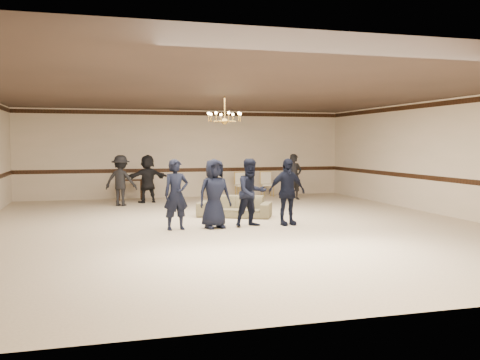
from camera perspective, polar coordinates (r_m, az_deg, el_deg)
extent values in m
cube|color=beige|center=(12.87, -0.58, -4.89)|extent=(12.00, 14.00, 0.01)
cube|color=#35251D|center=(12.78, -0.59, 9.43)|extent=(12.00, 14.00, 0.01)
cube|color=beige|center=(19.57, -5.85, 2.84)|extent=(12.00, 0.01, 3.20)
cube|color=beige|center=(6.23, 16.13, 0.25)|extent=(12.00, 0.01, 3.20)
cube|color=beige|center=(15.39, 21.56, 2.27)|extent=(0.01, 14.00, 3.20)
cube|color=black|center=(19.58, -5.83, 1.08)|extent=(12.00, 0.02, 0.14)
cube|color=black|center=(19.58, -5.87, 7.17)|extent=(12.00, 0.02, 0.14)
imported|color=black|center=(12.18, -6.92, -1.58)|extent=(0.66, 0.49, 1.63)
imported|color=black|center=(12.34, -2.78, -1.48)|extent=(0.88, 0.67, 1.63)
imported|color=black|center=(12.57, 1.23, -1.38)|extent=(0.91, 0.77, 1.63)
imported|color=black|center=(12.85, 5.08, -1.27)|extent=(0.99, 0.48, 1.63)
imported|color=brown|center=(14.26, -0.60, -2.86)|extent=(2.10, 1.55, 0.57)
imported|color=black|center=(17.14, -12.74, -0.06)|extent=(1.19, 0.96, 1.61)
imported|color=black|center=(17.90, -9.97, 0.14)|extent=(1.57, 0.83, 1.61)
imported|color=black|center=(18.69, 5.91, 0.35)|extent=(0.66, 0.52, 1.61)
cube|color=#341F11|center=(18.89, -11.77, -1.03)|extent=(0.87, 0.39, 0.73)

